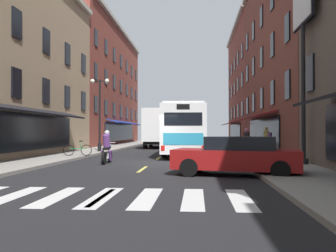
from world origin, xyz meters
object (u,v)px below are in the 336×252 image
Objects in this scene: street_lamp_twin at (100,111)px; pedestrian_mid at (246,142)px; box_truck at (159,128)px; sedan_near at (168,139)px; motorcycle_rider at (107,149)px; bicycle_near at (78,150)px; pedestrian_near at (267,140)px; transit_bus at (184,130)px; billboard_sign at (303,27)px; sedan_mid at (237,156)px.

pedestrian_mid is at bearing -24.80° from street_lamp_twin.
sedan_near is (0.29, 8.41, -1.23)m from box_truck.
motorcycle_rider reaches higher than bicycle_near.
motorcycle_rider is at bearing 156.41° from pedestrian_near.
transit_bus is 10.35m from box_truck.
sedan_near is 23.06m from pedestrian_mid.
billboard_sign is at bearing -57.11° from transit_bus.
pedestrian_near is at bearing 33.30° from motorcycle_rider.
box_truck reaches higher than sedan_mid.
sedan_near is at bearing 77.95° from street_lamp_twin.
street_lamp_twin is at bearing 107.72° from motorcycle_rider.
transit_bus reaches higher than motorcycle_rider.
billboard_sign is 3.88× the size of motorcycle_rider.
street_lamp_twin is at bearing 90.00° from bicycle_near.
bicycle_near is (-6.29, -4.08, -1.22)m from transit_bus.
bicycle_near is (-3.44, -14.02, -1.43)m from box_truck.
bicycle_near is 11.93m from pedestrian_near.
sedan_mid is 2.79× the size of bicycle_near.
street_lamp_twin is at bearing -102.05° from sedan_near.
billboard_sign reaches higher than box_truck.
sedan_mid is 15.75m from street_lamp_twin.
street_lamp_twin reaches higher than sedan_near.
street_lamp_twin is at bearing -110.73° from box_truck.
sedan_mid is 0.88× the size of street_lamp_twin.
box_truck is at bearing 103.21° from sedan_mid.
sedan_near is at bearing 80.54° from bicycle_near.
box_truck is at bearing 105.97° from transit_bus.
pedestrian_near reaches higher than pedestrian_mid.
transit_bus reaches higher than bicycle_near.
sedan_mid is at bearing -163.13° from pedestrian_near.
bicycle_near is (-2.69, 3.48, -0.21)m from motorcycle_rider.
box_truck is 14.51m from bicycle_near.
pedestrian_near is 2.67m from pedestrian_mid.
box_truck is 14.25m from pedestrian_near.
street_lamp_twin is at bearing 110.99° from pedestrian_near.
motorcycle_rider is at bearing 172.78° from billboard_sign.
sedan_near is (-2.55, 18.35, -1.03)m from transit_bus.
bicycle_near is 0.97× the size of pedestrian_near.
transit_bus is 12.38m from sedan_mid.
pedestrian_mid is at bearing 176.79° from pedestrian_near.
box_truck reaches higher than transit_bus.
sedan_near is 21.53m from pedestrian_near.
pedestrian_mid is (10.08, 0.26, 0.48)m from bicycle_near.
pedestrian_near is (8.22, -11.60, -0.86)m from box_truck.
sedan_near is at bearing 54.72° from pedestrian_near.
pedestrian_near is 12.10m from street_lamp_twin.
pedestrian_near is (11.66, 2.42, 0.57)m from bicycle_near.
sedan_mid reaches higher than sedan_near.
street_lamp_twin reaches higher than box_truck.
billboard_sign is 4.73× the size of bicycle_near.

